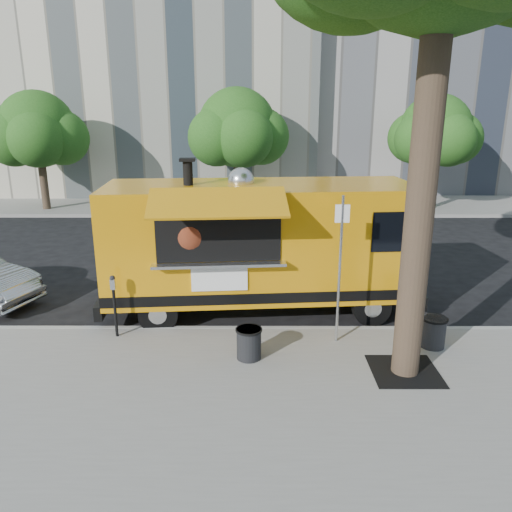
{
  "coord_description": "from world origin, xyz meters",
  "views": [
    {
      "loc": [
        -0.07,
        -10.86,
        4.74
      ],
      "look_at": [
        -0.1,
        0.0,
        1.49
      ],
      "focal_mm": 35.0,
      "sensor_mm": 36.0,
      "label": 1
    }
  ],
  "objects_px": {
    "sign_post": "(340,261)",
    "trash_bin_left": "(433,331)",
    "far_tree_a": "(37,129)",
    "food_truck": "(259,243)",
    "trash_bin_right": "(249,342)",
    "parking_meter": "(114,299)",
    "far_tree_c": "(435,131)",
    "far_tree_b": "(237,128)"
  },
  "relations": [
    {
      "from": "far_tree_a",
      "to": "trash_bin_left",
      "type": "distance_m",
      "value": 19.75
    },
    {
      "from": "parking_meter",
      "to": "trash_bin_right",
      "type": "bearing_deg",
      "value": -18.84
    },
    {
      "from": "sign_post",
      "to": "trash_bin_left",
      "type": "height_order",
      "value": "sign_post"
    },
    {
      "from": "trash_bin_left",
      "to": "far_tree_a",
      "type": "bearing_deg",
      "value": 133.6
    },
    {
      "from": "far_tree_c",
      "to": "sign_post",
      "type": "relative_size",
      "value": 1.74
    },
    {
      "from": "far_tree_a",
      "to": "far_tree_b",
      "type": "relative_size",
      "value": 0.97
    },
    {
      "from": "far_tree_c",
      "to": "trash_bin_left",
      "type": "height_order",
      "value": "far_tree_c"
    },
    {
      "from": "far_tree_a",
      "to": "far_tree_b",
      "type": "height_order",
      "value": "far_tree_b"
    },
    {
      "from": "parking_meter",
      "to": "food_truck",
      "type": "distance_m",
      "value": 3.49
    },
    {
      "from": "sign_post",
      "to": "parking_meter",
      "type": "height_order",
      "value": "sign_post"
    },
    {
      "from": "far_tree_b",
      "to": "trash_bin_right",
      "type": "relative_size",
      "value": 9.07
    },
    {
      "from": "sign_post",
      "to": "parking_meter",
      "type": "relative_size",
      "value": 2.25
    },
    {
      "from": "far_tree_c",
      "to": "food_truck",
      "type": "distance_m",
      "value": 14.63
    },
    {
      "from": "far_tree_c",
      "to": "trash_bin_right",
      "type": "distance_m",
      "value": 17.15
    },
    {
      "from": "far_tree_a",
      "to": "food_truck",
      "type": "distance_m",
      "value": 15.71
    },
    {
      "from": "far_tree_b",
      "to": "trash_bin_right",
      "type": "bearing_deg",
      "value": -87.05
    },
    {
      "from": "sign_post",
      "to": "trash_bin_right",
      "type": "bearing_deg",
      "value": -157.21
    },
    {
      "from": "far_tree_a",
      "to": "parking_meter",
      "type": "bearing_deg",
      "value": -62.85
    },
    {
      "from": "far_tree_a",
      "to": "food_truck",
      "type": "xyz_separation_m",
      "value": [
        9.97,
        -11.96,
        -2.06
      ]
    },
    {
      "from": "sign_post",
      "to": "trash_bin_left",
      "type": "distance_m",
      "value": 2.34
    },
    {
      "from": "far_tree_c",
      "to": "sign_post",
      "type": "distance_m",
      "value": 15.48
    },
    {
      "from": "far_tree_a",
      "to": "trash_bin_right",
      "type": "xyz_separation_m",
      "value": [
        9.77,
        -14.6,
        -3.3
      ]
    },
    {
      "from": "parking_meter",
      "to": "trash_bin_left",
      "type": "relative_size",
      "value": 2.16
    },
    {
      "from": "far_tree_a",
      "to": "trash_bin_left",
      "type": "bearing_deg",
      "value": -46.4
    },
    {
      "from": "far_tree_b",
      "to": "trash_bin_right",
      "type": "height_order",
      "value": "far_tree_b"
    },
    {
      "from": "parking_meter",
      "to": "trash_bin_right",
      "type": "height_order",
      "value": "parking_meter"
    },
    {
      "from": "far_tree_c",
      "to": "sign_post",
      "type": "xyz_separation_m",
      "value": [
        -6.45,
        -13.95,
        -1.87
      ]
    },
    {
      "from": "trash_bin_left",
      "to": "trash_bin_right",
      "type": "xyz_separation_m",
      "value": [
        -3.66,
        -0.49,
        -0.01
      ]
    },
    {
      "from": "far_tree_c",
      "to": "sign_post",
      "type": "height_order",
      "value": "far_tree_c"
    },
    {
      "from": "far_tree_a",
      "to": "trash_bin_right",
      "type": "bearing_deg",
      "value": -56.19
    },
    {
      "from": "far_tree_a",
      "to": "sign_post",
      "type": "xyz_separation_m",
      "value": [
        11.55,
        -13.85,
        -1.93
      ]
    },
    {
      "from": "far_tree_a",
      "to": "parking_meter",
      "type": "relative_size",
      "value": 4.01
    },
    {
      "from": "sign_post",
      "to": "far_tree_c",
      "type": "bearing_deg",
      "value": 65.19
    },
    {
      "from": "trash_bin_right",
      "to": "sign_post",
      "type": "bearing_deg",
      "value": 22.79
    },
    {
      "from": "parking_meter",
      "to": "food_truck",
      "type": "relative_size",
      "value": 0.18
    },
    {
      "from": "sign_post",
      "to": "parking_meter",
      "type": "bearing_deg",
      "value": 177.48
    },
    {
      "from": "far_tree_c",
      "to": "trash_bin_left",
      "type": "xyz_separation_m",
      "value": [
        -4.57,
        -14.2,
        -3.24
      ]
    },
    {
      "from": "far_tree_b",
      "to": "sign_post",
      "type": "bearing_deg",
      "value": -79.85
    },
    {
      "from": "food_truck",
      "to": "trash_bin_left",
      "type": "xyz_separation_m",
      "value": [
        3.46,
        -2.14,
        -1.23
      ]
    },
    {
      "from": "far_tree_c",
      "to": "food_truck",
      "type": "height_order",
      "value": "far_tree_c"
    },
    {
      "from": "far_tree_c",
      "to": "food_truck",
      "type": "relative_size",
      "value": 0.69
    },
    {
      "from": "far_tree_c",
      "to": "trash_bin_right",
      "type": "bearing_deg",
      "value": -119.24
    }
  ]
}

